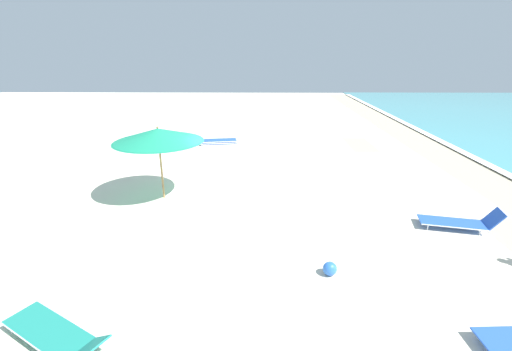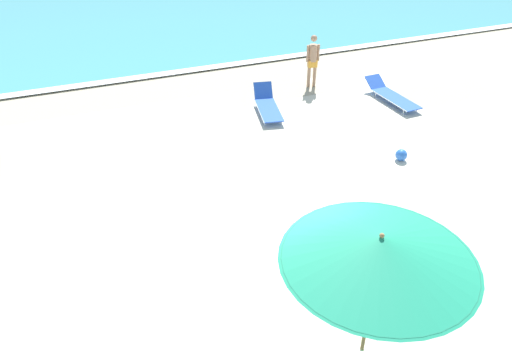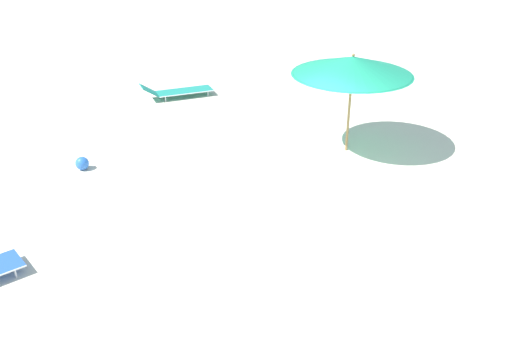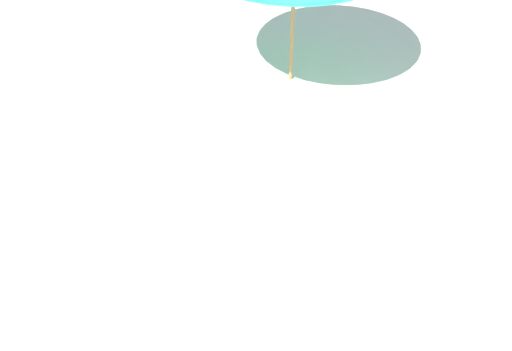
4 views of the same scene
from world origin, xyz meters
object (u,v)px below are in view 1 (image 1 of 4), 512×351
beach_ball (330,269)px  sun_lounger_under_umbrella (461,222)px  beach_umbrella (158,135)px  sun_lounger_near_water_left (55,334)px  lounger_stack (219,142)px

beach_ball → sun_lounger_under_umbrella: bearing=118.2°
beach_umbrella → sun_lounger_near_water_left: (6.01, -0.14, -1.89)m
sun_lounger_near_water_left → lounger_stack: bearing=-155.8°
sun_lounger_under_umbrella → beach_ball: 4.42m
lounger_stack → sun_lounger_near_water_left: size_ratio=0.89×
lounger_stack → beach_ball: beach_ball is taller
beach_umbrella → lounger_stack: (-6.92, 0.98, -1.97)m
lounger_stack → sun_lounger_near_water_left: 12.97m
lounger_stack → sun_lounger_under_umbrella: size_ratio=0.96×
beach_ball → beach_umbrella: bearing=-131.0°
sun_lounger_near_water_left → beach_ball: 5.19m
sun_lounger_near_water_left → beach_ball: (-1.94, 4.81, -0.05)m
beach_umbrella → beach_ball: beach_umbrella is taller
sun_lounger_under_umbrella → beach_ball: size_ratio=6.72×
beach_umbrella → beach_ball: size_ratio=9.19×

